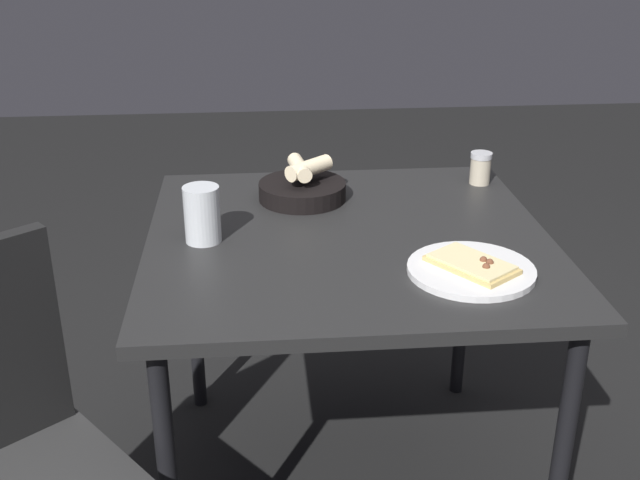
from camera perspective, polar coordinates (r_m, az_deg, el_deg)
The scene contains 5 objects.
dining_table at distance 1.87m, azimuth 2.04°, elevation -1.55°, with size 0.94×0.92×0.74m.
pizza_plate at distance 1.68m, azimuth 10.95°, elevation -2.05°, with size 0.27×0.27×0.04m.
bread_basket at distance 2.05m, azimuth -1.22°, elevation 3.83°, with size 0.23×0.23×0.11m.
beer_glass at distance 1.81m, azimuth -8.55°, elevation 1.66°, with size 0.08×0.08×0.13m.
pepper_shaker at distance 2.20m, azimuth 11.58°, elevation 5.02°, with size 0.06×0.06×0.09m.
Camera 1 is at (-0.21, -1.68, 1.48)m, focal length 44.01 mm.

